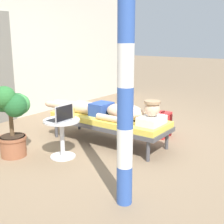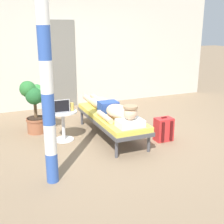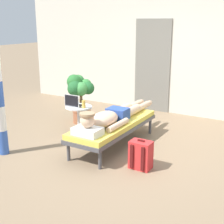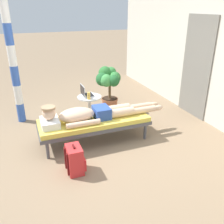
# 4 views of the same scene
# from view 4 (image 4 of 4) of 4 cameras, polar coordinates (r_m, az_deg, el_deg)

# --- Properties ---
(ground_plane) EXTENTS (40.00, 40.00, 0.00)m
(ground_plane) POSITION_cam_4_polar(r_m,az_deg,el_deg) (4.13, -5.39, -8.49)
(ground_plane) COLOR #8C7256
(house_wall_back) EXTENTS (7.60, 0.20, 2.70)m
(house_wall_back) POSITION_cam_4_polar(r_m,az_deg,el_deg) (5.12, 23.13, 12.34)
(house_wall_back) COLOR beige
(house_wall_back) RESTS_ON ground
(house_door_panel) EXTENTS (0.84, 0.03, 2.04)m
(house_door_panel) POSITION_cam_4_polar(r_m,az_deg,el_deg) (5.37, 19.07, 9.76)
(house_door_panel) COLOR slate
(house_door_panel) RESTS_ON ground
(lounge_chair) EXTENTS (0.65, 1.89, 0.42)m
(lounge_chair) POSITION_cam_4_polar(r_m,az_deg,el_deg) (4.20, -4.13, -2.45)
(lounge_chair) COLOR #4C4C51
(lounge_chair) RESTS_ON ground
(person_reclining) EXTENTS (0.53, 2.17, 0.33)m
(person_reclining) POSITION_cam_4_polar(r_m,az_deg,el_deg) (4.11, -5.09, -0.42)
(person_reclining) COLOR white
(person_reclining) RESTS_ON lounge_chair
(side_table) EXTENTS (0.48, 0.48, 0.52)m
(side_table) POSITION_cam_4_polar(r_m,az_deg,el_deg) (4.96, -5.23, 1.83)
(side_table) COLOR silver
(side_table) RESTS_ON ground
(laptop) EXTENTS (0.31, 0.24, 0.23)m
(laptop) POSITION_cam_4_polar(r_m,az_deg,el_deg) (4.93, -6.10, 4.43)
(laptop) COLOR silver
(laptop) RESTS_ON side_table
(drink_glass) EXTENTS (0.06, 0.06, 0.14)m
(drink_glass) POSITION_cam_4_polar(r_m,az_deg,el_deg) (4.73, -5.44, 3.79)
(drink_glass) COLOR gold
(drink_glass) RESTS_ON side_table
(backpack) EXTENTS (0.30, 0.26, 0.42)m
(backpack) POSITION_cam_4_polar(r_m,az_deg,el_deg) (3.54, -8.65, -10.94)
(backpack) COLOR red
(backpack) RESTS_ON ground
(potted_plant) EXTENTS (0.53, 0.56, 0.98)m
(potted_plant) POSITION_cam_4_polar(r_m,az_deg,el_deg) (5.37, -0.73, 6.67)
(potted_plant) COLOR #9E5B3D
(potted_plant) RESTS_ON ground
(porch_post) EXTENTS (0.15, 0.15, 2.67)m
(porch_post) POSITION_cam_4_polar(r_m,az_deg,el_deg) (5.00, -22.29, 12.05)
(porch_post) COLOR #3359B2
(porch_post) RESTS_ON ground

